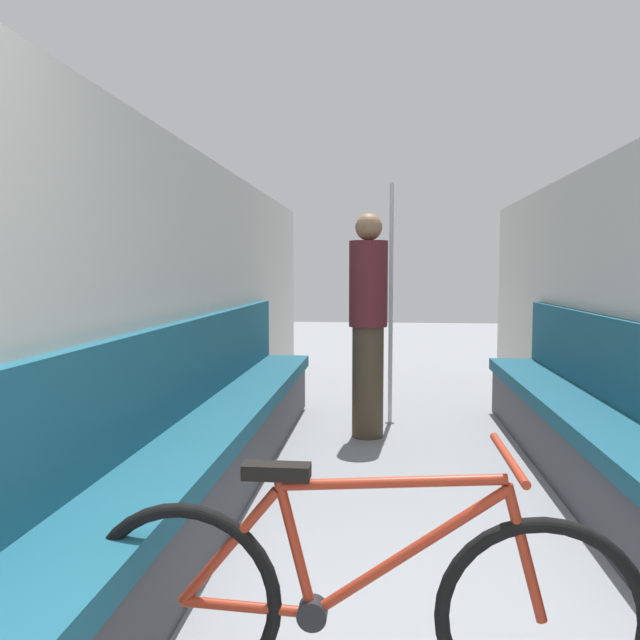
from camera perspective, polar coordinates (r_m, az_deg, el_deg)
name	(u,v)px	position (r m, az deg, el deg)	size (l,w,h in m)	color
wall_left	(179,317)	(3.82, -12.78, 0.24)	(0.10, 8.85, 2.06)	beige
bench_seat_row_left	(216,437)	(3.77, -9.46, -10.53)	(0.45, 4.77, 1.02)	#3D3D42
bench_seat_row_right	(609,448)	(3.84, 24.91, -10.58)	(0.45, 4.77, 1.02)	#3D3D42
bicycle	(356,602)	(2.02, 3.30, -24.32)	(1.67, 0.46, 0.79)	black
grab_pole_near	(391,308)	(5.32, 6.49, 1.10)	(0.08, 0.08, 2.04)	gray
passenger_standing	(368,322)	(4.87, 4.42, -0.22)	(0.30, 0.30, 1.75)	#473828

